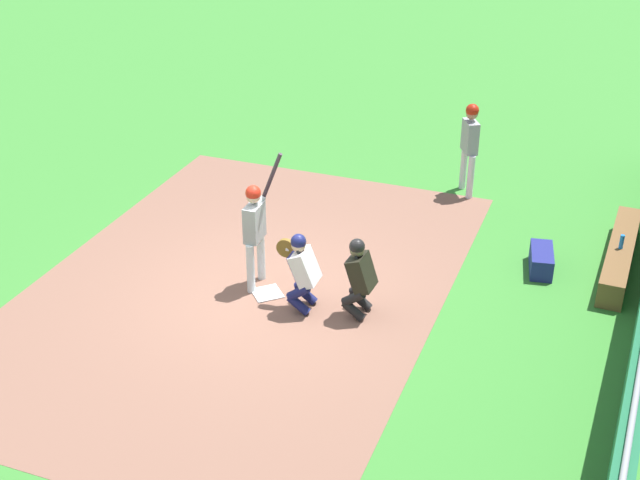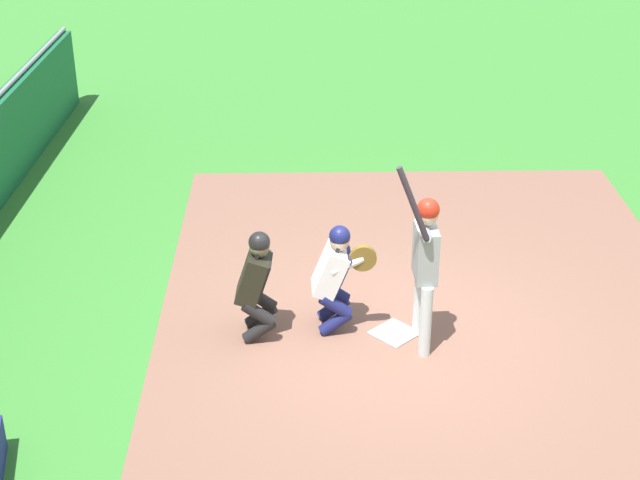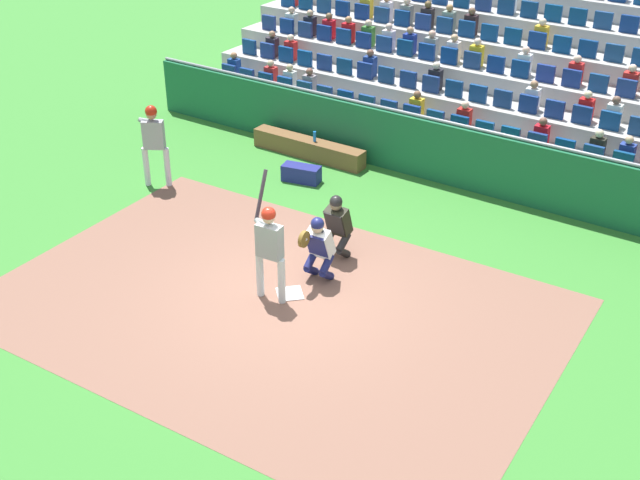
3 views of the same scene
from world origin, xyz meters
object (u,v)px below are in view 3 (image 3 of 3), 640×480
object	(u,v)px
catcher_crouching	(318,245)
home_plate_umpire	(337,223)
batter_at_plate	(269,243)
on_deck_batter	(154,137)
dugout_bench	(308,148)
water_bottle_on_bench	(315,136)
home_plate_marker	(290,293)
equipment_duffel_bag	(301,173)

from	to	relation	value
catcher_crouching	home_plate_umpire	world-z (taller)	home_plate_umpire
batter_at_plate	catcher_crouching	distance (m)	1.08
batter_at_plate	on_deck_batter	xyz separation A→B (m)	(4.78, -2.23, 0.03)
dugout_bench	on_deck_batter	world-z (taller)	on_deck_batter
batter_at_plate	water_bottle_on_bench	xyz separation A→B (m)	(2.72, -5.34, -0.54)
home_plate_marker	catcher_crouching	xyz separation A→B (m)	(-0.15, -0.67, 0.71)
batter_at_plate	water_bottle_on_bench	distance (m)	6.02
water_bottle_on_bench	on_deck_batter	distance (m)	3.78
dugout_bench	home_plate_marker	bearing A→B (deg)	121.47
equipment_duffel_bag	home_plate_umpire	bearing A→B (deg)	124.24
home_plate_umpire	dugout_bench	xyz separation A→B (m)	(3.08, -3.53, -0.49)
catcher_crouching	water_bottle_on_bench	distance (m)	5.36
home_plate_marker	dugout_bench	distance (m)	5.95
home_plate_umpire	dugout_bench	size ratio (longest dim) A/B	0.44
home_plate_umpire	equipment_duffel_bag	size ratio (longest dim) A/B	1.54
home_plate_marker	batter_at_plate	size ratio (longest dim) A/B	0.19
on_deck_batter	home_plate_umpire	bearing A→B (deg)	175.30
batter_at_plate	equipment_duffel_bag	xyz separation A→B (m)	(2.27, -4.15, -0.92)
batter_at_plate	on_deck_batter	size ratio (longest dim) A/B	1.22
catcher_crouching	dugout_bench	size ratio (longest dim) A/B	0.44
home_plate_umpire	batter_at_plate	bearing A→B (deg)	84.42
home_plate_umpire	equipment_duffel_bag	bearing A→B (deg)	-43.63
home_plate_marker	dugout_bench	world-z (taller)	dugout_bench
batter_at_plate	dugout_bench	xyz separation A→B (m)	(2.90, -5.35, -0.89)
dugout_bench	on_deck_batter	bearing A→B (deg)	59.01
home_plate_umpire	water_bottle_on_bench	distance (m)	4.56
catcher_crouching	equipment_duffel_bag	xyz separation A→B (m)	(2.62, -3.21, -0.54)
dugout_bench	batter_at_plate	bearing A→B (deg)	118.51
water_bottle_on_bench	on_deck_batter	xyz separation A→B (m)	(2.06, 3.11, 0.58)
batter_at_plate	dugout_bench	distance (m)	6.15
dugout_bench	catcher_crouching	bearing A→B (deg)	126.45
home_plate_marker	equipment_duffel_bag	xyz separation A→B (m)	(2.47, -3.88, 0.17)
home_plate_marker	dugout_bench	size ratio (longest dim) A/B	0.15
dugout_bench	equipment_duffel_bag	world-z (taller)	dugout_bench
batter_at_plate	dugout_bench	bearing A→B (deg)	-61.49
equipment_duffel_bag	on_deck_batter	bearing A→B (deg)	25.46
home_plate_umpire	equipment_duffel_bag	world-z (taller)	home_plate_umpire
catcher_crouching	home_plate_umpire	size ratio (longest dim) A/B	0.99
home_plate_marker	home_plate_umpire	bearing A→B (deg)	-89.13
catcher_crouching	water_bottle_on_bench	bearing A→B (deg)	-55.08
on_deck_batter	home_plate_marker	bearing A→B (deg)	158.61
dugout_bench	equipment_duffel_bag	bearing A→B (deg)	117.90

